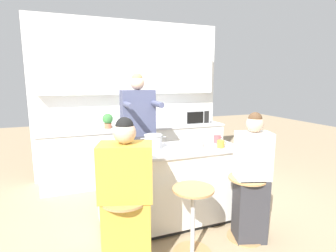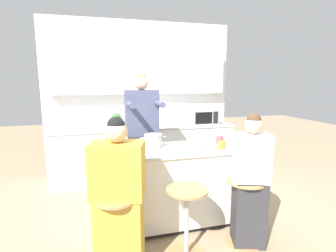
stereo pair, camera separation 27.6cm
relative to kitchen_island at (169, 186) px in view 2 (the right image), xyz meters
name	(u,v)px [view 2 (the right image)]	position (x,y,z in m)	size (l,w,h in m)	color
ground_plane	(169,223)	(0.00, 0.00, -0.46)	(16.00, 16.00, 0.00)	tan
wall_back	(141,88)	(0.00, 1.88, 1.08)	(3.31, 0.22, 2.70)	white
back_counter	(145,152)	(0.00, 1.57, -0.01)	(3.07, 0.64, 0.91)	white
kitchen_island	(169,186)	(0.00, 0.00, 0.00)	(1.63, 0.65, 0.92)	black
bar_stool_leftmost	(117,228)	(-0.65, -0.61, -0.07)	(0.40, 0.40, 0.68)	tan
bar_stool_center	(187,218)	(0.00, -0.61, -0.07)	(0.40, 0.40, 0.68)	tan
bar_stool_rightmost	(245,207)	(0.65, -0.56, -0.07)	(0.40, 0.40, 0.68)	tan
person_cooking	(142,140)	(-0.20, 0.67, 0.41)	(0.44, 0.55, 1.78)	#383842
person_wrapped_blanket	(119,199)	(-0.63, -0.59, 0.19)	(0.51, 0.41, 1.39)	gold
person_seated_near	(250,186)	(0.68, -0.59, 0.16)	(0.39, 0.34, 1.37)	#333338
cooking_pot	(153,141)	(-0.17, 0.08, 0.53)	(0.30, 0.21, 0.16)	#B7BABC
fruit_bowl	(195,144)	(0.30, -0.02, 0.49)	(0.20, 0.20, 0.08)	silver
mixing_bowl_steel	(107,152)	(-0.70, -0.08, 0.48)	(0.20, 0.20, 0.06)	white
coffee_cup_near	(220,140)	(0.65, 0.05, 0.50)	(0.12, 0.09, 0.09)	#DB4C51
coffee_cup_far	(221,145)	(0.56, -0.17, 0.50)	(0.11, 0.08, 0.09)	orange
banana_bunch	(197,140)	(0.42, 0.21, 0.48)	(0.16, 0.12, 0.05)	yellow
juice_carton	(126,147)	(-0.50, -0.14, 0.54)	(0.08, 0.08, 0.18)	#38844C
microwave	(202,116)	(1.03, 1.54, 0.58)	(0.50, 0.40, 0.26)	#B2B5B7
potted_plant	(116,119)	(-0.48, 1.57, 0.58)	(0.17, 0.17, 0.24)	#A86042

